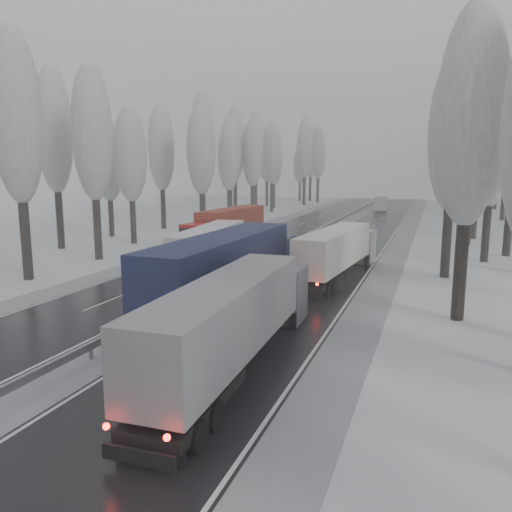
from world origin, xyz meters
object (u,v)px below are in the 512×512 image
Objects in this scene: truck_blue_box at (231,266)px; box_truck_distant at (381,203)px; truck_cream_box at (339,249)px; truck_grey_tarp at (237,315)px; truck_red_red at (228,224)px; truck_red_white at (205,250)px.

truck_blue_box is 75.92m from box_truck_distant.
truck_blue_box is at bearing -105.60° from truck_cream_box.
truck_grey_tarp is at bearing -86.68° from truck_cream_box.
truck_blue_box reaches higher than truck_cream_box.
truck_red_red reaches higher than box_truck_distant.
box_truck_distant is at bearing 81.74° from truck_red_red.
truck_blue_box is 1.19× the size of truck_cream_box.
truck_red_white is (-9.27, -3.80, -0.01)m from truck_cream_box.
box_truck_distant is at bearing 90.94° from truck_blue_box.
truck_red_red is (-10.06, 23.16, -0.36)m from truck_blue_box.
truck_red_red is (-13.57, 30.90, -0.00)m from truck_grey_tarp.
truck_red_white is (-8.60, 14.86, -0.10)m from truck_grey_tarp.
truck_grey_tarp is 8.51m from truck_blue_box.
truck_grey_tarp is 1.04× the size of truck_cream_box.
box_truck_distant is at bearing 98.65° from truck_cream_box.
truck_cream_box is at bearing -93.67° from box_truck_distant.
truck_cream_box is at bearing 70.31° from truck_blue_box.
truck_red_red is at bearing 112.03° from truck_grey_tarp.
truck_red_red is at bearing 100.46° from truck_red_white.
truck_blue_box is (-3.52, 7.74, 0.35)m from truck_grey_tarp.
box_truck_distant is 0.52× the size of truck_red_red.
truck_grey_tarp is at bearing -94.86° from box_truck_distant.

